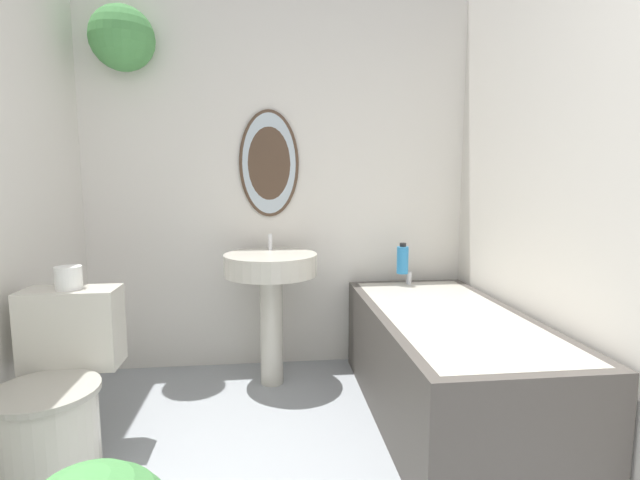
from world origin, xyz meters
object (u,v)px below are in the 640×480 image
at_px(pedestal_sink, 271,281).
at_px(bathtub, 447,363).
at_px(shampoo_bottle, 403,259).
at_px(toilet, 56,400).
at_px(toilet_paper_roll, 69,278).

relative_size(pedestal_sink, bathtub, 0.57).
bearing_deg(shampoo_bottle, bathtub, -84.88).
relative_size(toilet, toilet_paper_roll, 6.72).
xyz_separation_m(pedestal_sink, toilet_paper_roll, (-0.88, -0.59, 0.16)).
relative_size(bathtub, shampoo_bottle, 7.98).
height_order(bathtub, toilet_paper_roll, toilet_paper_roll).
distance_m(shampoo_bottle, toilet_paper_roll, 1.85).
xyz_separation_m(toilet, toilet_paper_roll, (0.00, 0.19, 0.47)).
xyz_separation_m(bathtub, shampoo_bottle, (-0.06, 0.63, 0.43)).
xyz_separation_m(toilet, pedestal_sink, (0.88, 0.79, 0.31)).
distance_m(bathtub, toilet_paper_roll, 1.84).
height_order(pedestal_sink, bathtub, pedestal_sink).
distance_m(toilet, bathtub, 1.79).
bearing_deg(toilet_paper_roll, toilet, -90.00).
relative_size(bathtub, toilet_paper_roll, 14.09).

